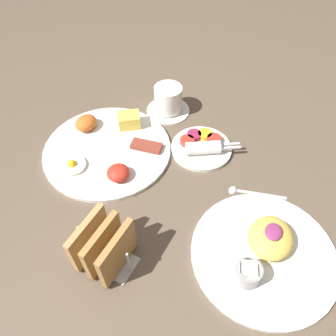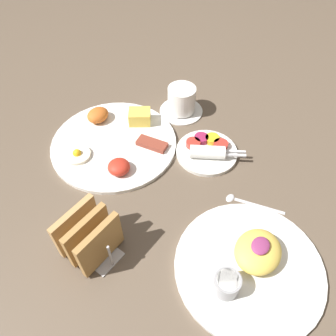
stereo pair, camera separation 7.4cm
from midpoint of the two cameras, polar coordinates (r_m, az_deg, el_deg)
ground_plane at (r=0.71m, az=1.17°, el=-7.75°), size 3.00×3.00×0.00m
plate_breakfast at (r=0.84m, az=-6.80°, el=4.57°), size 0.32×0.32×0.05m
plate_condiments at (r=0.82m, az=9.42°, el=2.93°), size 0.15×0.17×0.04m
plate_foreground at (r=0.67m, az=17.28°, el=-15.91°), size 0.28×0.28×0.06m
toast_rack at (r=0.63m, az=-10.33°, el=-11.91°), size 0.10×0.12×0.10m
coffee_cup at (r=0.91m, az=4.75°, el=11.39°), size 0.12×0.12×0.08m
teaspoon at (r=0.75m, az=16.05°, el=-5.78°), size 0.05×0.12×0.01m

